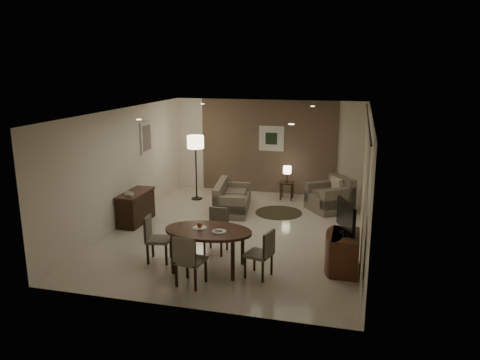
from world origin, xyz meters
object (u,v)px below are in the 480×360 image
(tv_cabinet, at_px, (345,252))
(dining_table, at_px, (209,249))
(console_desk, at_px, (136,207))
(chair_left, at_px, (159,239))
(floor_lamp, at_px, (196,168))
(side_table, at_px, (287,191))
(chair_right, at_px, (259,254))
(chair_near, at_px, (191,260))
(chair_far, at_px, (216,232))
(sofa, at_px, (233,197))
(armchair, at_px, (329,194))

(tv_cabinet, distance_m, dining_table, 2.48)
(console_desk, distance_m, chair_left, 2.42)
(console_desk, relative_size, floor_lamp, 0.67)
(tv_cabinet, bearing_deg, console_desk, 162.95)
(tv_cabinet, height_order, side_table, tv_cabinet)
(console_desk, height_order, chair_right, chair_right)
(side_table, relative_size, floor_lamp, 0.27)
(chair_right, bearing_deg, chair_near, -44.97)
(console_desk, height_order, side_table, console_desk)
(side_table, bearing_deg, tv_cabinet, -68.38)
(dining_table, distance_m, chair_far, 0.78)
(dining_table, relative_size, chair_far, 1.83)
(side_table, bearing_deg, console_desk, -137.60)
(sofa, bearing_deg, armchair, -82.83)
(side_table, bearing_deg, chair_near, -97.88)
(floor_lamp, bearing_deg, chair_far, -64.89)
(console_desk, bearing_deg, chair_far, -28.26)
(chair_far, bearing_deg, chair_right, -36.69)
(dining_table, relative_size, chair_right, 1.86)
(chair_left, relative_size, floor_lamp, 0.50)
(dining_table, distance_m, floor_lamp, 4.67)
(tv_cabinet, height_order, floor_lamp, floor_lamp)
(console_desk, relative_size, sofa, 0.76)
(console_desk, height_order, chair_near, chair_near)
(console_desk, bearing_deg, chair_near, -48.92)
(sofa, relative_size, side_table, 3.27)
(sofa, bearing_deg, chair_near, 177.33)
(chair_far, distance_m, side_table, 4.23)
(console_desk, distance_m, side_table, 4.27)
(side_table, height_order, floor_lamp, floor_lamp)
(chair_right, relative_size, side_table, 1.79)
(tv_cabinet, bearing_deg, chair_left, -172.77)
(chair_left, bearing_deg, chair_near, -139.43)
(floor_lamp, bearing_deg, chair_near, -71.53)
(chair_right, bearing_deg, chair_left, -80.22)
(dining_table, height_order, armchair, armchair)
(sofa, bearing_deg, chair_far, -179.99)
(tv_cabinet, height_order, sofa, sofa)
(chair_far, bearing_deg, chair_left, -141.64)
(chair_right, bearing_deg, dining_table, -79.95)
(chair_near, height_order, sofa, chair_near)
(console_desk, relative_size, side_table, 2.47)
(chair_near, relative_size, side_table, 1.88)
(chair_far, xyz_separation_m, chair_left, (-0.92, -0.66, 0.00))
(chair_near, xyz_separation_m, side_table, (0.78, 5.61, -0.21))
(dining_table, xyz_separation_m, chair_right, (0.96, -0.09, 0.06))
(sofa, height_order, floor_lamp, floor_lamp)
(armchair, height_order, floor_lamp, floor_lamp)
(chair_far, relative_size, chair_right, 1.02)
(dining_table, bearing_deg, armchair, 65.22)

